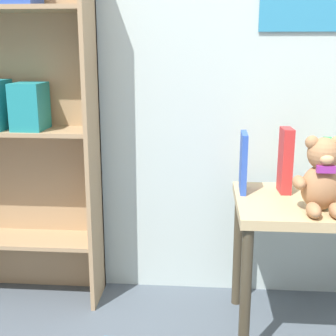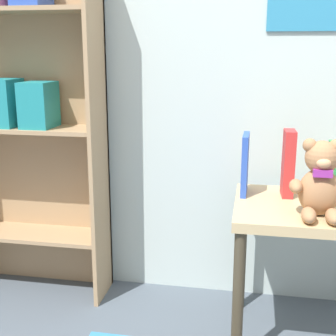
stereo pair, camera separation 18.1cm
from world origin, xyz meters
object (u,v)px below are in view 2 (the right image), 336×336
at_px(display_table, 309,229).
at_px(teddy_bear, 320,182).
at_px(bookshelf_side, 26,106).
at_px(book_standing_blue, 245,164).
at_px(book_standing_green, 333,171).
at_px(book_standing_red, 288,163).

distance_m(display_table, teddy_bear, 0.24).
xyz_separation_m(bookshelf_side, book_standing_blue, (0.97, -0.13, -0.19)).
distance_m(book_standing_blue, book_standing_green, 0.33).
bearing_deg(bookshelf_side, book_standing_blue, -7.77).
xyz_separation_m(display_table, book_standing_red, (-0.08, 0.10, 0.22)).
relative_size(display_table, book_standing_green, 2.57).
bearing_deg(display_table, book_standing_green, 48.45).
distance_m(display_table, book_standing_green, 0.23).
bearing_deg(book_standing_blue, display_table, -21.76).
xyz_separation_m(teddy_bear, book_standing_red, (-0.09, 0.21, 0.01)).
relative_size(teddy_bear, book_standing_green, 1.22).
distance_m(display_table, book_standing_blue, 0.34).
bearing_deg(display_table, teddy_bear, -84.83).
xyz_separation_m(display_table, book_standing_green, (0.08, 0.09, 0.20)).
relative_size(bookshelf_side, book_standing_red, 6.03).
bearing_deg(teddy_bear, display_table, 95.17).
height_order(teddy_bear, book_standing_red, teddy_bear).
relative_size(teddy_bear, book_standing_blue, 1.13).
height_order(bookshelf_side, book_standing_red, bookshelf_side).
height_order(bookshelf_side, display_table, bookshelf_side).
height_order(teddy_bear, book_standing_green, teddy_bear).
bearing_deg(book_standing_red, bookshelf_side, 170.75).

